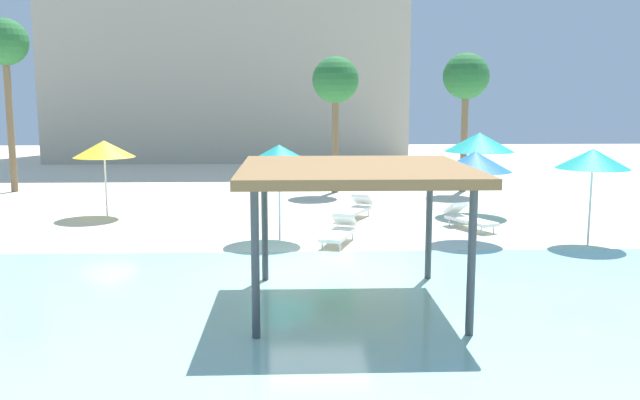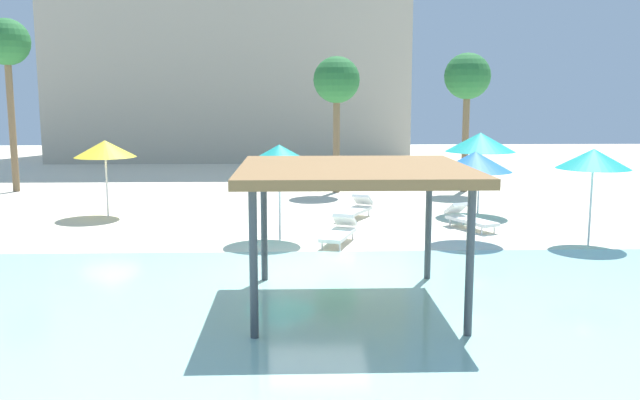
{
  "view_description": "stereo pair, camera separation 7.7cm",
  "coord_description": "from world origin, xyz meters",
  "px_view_note": "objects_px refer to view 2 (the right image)",
  "views": [
    {
      "loc": [
        -0.46,
        -15.43,
        4.0
      ],
      "look_at": [
        0.2,
        2.0,
        1.3
      ],
      "focal_mm": 37.99,
      "sensor_mm": 36.0,
      "label": 1
    },
    {
      "loc": [
        -0.38,
        -15.44,
        4.0
      ],
      "look_at": [
        0.2,
        2.0,
        1.3
      ],
      "focal_mm": 37.99,
      "sensor_mm": 36.0,
      "label": 2
    }
  ],
  "objects_px": {
    "beach_umbrella_teal_4": "(480,142)",
    "beach_umbrella_blue_6": "(475,162)",
    "lounge_chair_6": "(468,218)",
    "beach_umbrella_yellow_3": "(105,149)",
    "beach_umbrella_teal_5": "(593,159)",
    "palm_tree_0": "(467,79)",
    "palm_tree_1": "(7,47)",
    "lounge_chair_3": "(340,231)",
    "palm_tree_2": "(337,83)",
    "shade_pavilion": "(354,175)",
    "beach_umbrella_teal_2": "(279,155)",
    "lounge_chair_1": "(356,208)"
  },
  "relations": [
    {
      "from": "beach_umbrella_teal_2",
      "to": "beach_umbrella_teal_4",
      "type": "bearing_deg",
      "value": 31.19
    },
    {
      "from": "beach_umbrella_yellow_3",
      "to": "beach_umbrella_blue_6",
      "type": "height_order",
      "value": "beach_umbrella_yellow_3"
    },
    {
      "from": "palm_tree_0",
      "to": "palm_tree_2",
      "type": "height_order",
      "value": "palm_tree_0"
    },
    {
      "from": "beach_umbrella_teal_2",
      "to": "lounge_chair_1",
      "type": "height_order",
      "value": "beach_umbrella_teal_2"
    },
    {
      "from": "beach_umbrella_teal_4",
      "to": "beach_umbrella_blue_6",
      "type": "distance_m",
      "value": 4.45
    },
    {
      "from": "lounge_chair_3",
      "to": "palm_tree_0",
      "type": "xyz_separation_m",
      "value": [
        5.86,
        9.93,
        4.33
      ]
    },
    {
      "from": "shade_pavilion",
      "to": "palm_tree_0",
      "type": "height_order",
      "value": "palm_tree_0"
    },
    {
      "from": "beach_umbrella_yellow_3",
      "to": "lounge_chair_3",
      "type": "xyz_separation_m",
      "value": [
        7.5,
        -4.47,
        -1.92
      ]
    },
    {
      "from": "palm_tree_1",
      "to": "beach_umbrella_teal_2",
      "type": "bearing_deg",
      "value": -41.76
    },
    {
      "from": "beach_umbrella_blue_6",
      "to": "palm_tree_2",
      "type": "xyz_separation_m",
      "value": [
        -3.24,
        9.66,
        2.3
      ]
    },
    {
      "from": "beach_umbrella_teal_2",
      "to": "beach_umbrella_teal_4",
      "type": "distance_m",
      "value": 7.76
    },
    {
      "from": "beach_umbrella_teal_2",
      "to": "beach_umbrella_teal_5",
      "type": "bearing_deg",
      "value": -5.92
    },
    {
      "from": "beach_umbrella_teal_2",
      "to": "lounge_chair_6",
      "type": "relative_size",
      "value": 1.36
    },
    {
      "from": "beach_umbrella_teal_4",
      "to": "palm_tree_2",
      "type": "height_order",
      "value": "palm_tree_2"
    },
    {
      "from": "beach_umbrella_teal_2",
      "to": "lounge_chair_6",
      "type": "xyz_separation_m",
      "value": [
        5.67,
        1.51,
        -2.06
      ]
    },
    {
      "from": "lounge_chair_1",
      "to": "palm_tree_2",
      "type": "relative_size",
      "value": 0.35
    },
    {
      "from": "beach_umbrella_teal_4",
      "to": "beach_umbrella_blue_6",
      "type": "height_order",
      "value": "beach_umbrella_teal_4"
    },
    {
      "from": "lounge_chair_1",
      "to": "palm_tree_2",
      "type": "bearing_deg",
      "value": -149.51
    },
    {
      "from": "beach_umbrella_teal_2",
      "to": "palm_tree_1",
      "type": "relative_size",
      "value": 0.38
    },
    {
      "from": "lounge_chair_6",
      "to": "palm_tree_0",
      "type": "distance_m",
      "value": 9.28
    },
    {
      "from": "palm_tree_0",
      "to": "palm_tree_2",
      "type": "relative_size",
      "value": 1.03
    },
    {
      "from": "beach_umbrella_yellow_3",
      "to": "lounge_chair_3",
      "type": "height_order",
      "value": "beach_umbrella_yellow_3"
    },
    {
      "from": "shade_pavilion",
      "to": "palm_tree_0",
      "type": "xyz_separation_m",
      "value": [
        5.95,
        15.5,
        2.13
      ]
    },
    {
      "from": "beach_umbrella_teal_2",
      "to": "palm_tree_1",
      "type": "bearing_deg",
      "value": 138.24
    },
    {
      "from": "shade_pavilion",
      "to": "beach_umbrella_yellow_3",
      "type": "distance_m",
      "value": 12.48
    },
    {
      "from": "beach_umbrella_teal_2",
      "to": "beach_umbrella_teal_4",
      "type": "height_order",
      "value": "beach_umbrella_teal_4"
    },
    {
      "from": "lounge_chair_3",
      "to": "palm_tree_1",
      "type": "distance_m",
      "value": 17.65
    },
    {
      "from": "palm_tree_0",
      "to": "palm_tree_1",
      "type": "distance_m",
      "value": 18.9
    },
    {
      "from": "beach_umbrella_yellow_3",
      "to": "beach_umbrella_teal_5",
      "type": "relative_size",
      "value": 0.97
    },
    {
      "from": "beach_umbrella_teal_2",
      "to": "beach_umbrella_blue_6",
      "type": "bearing_deg",
      "value": -2.59
    },
    {
      "from": "lounge_chair_1",
      "to": "palm_tree_2",
      "type": "height_order",
      "value": "palm_tree_2"
    },
    {
      "from": "beach_umbrella_teal_4",
      "to": "lounge_chair_3",
      "type": "bearing_deg",
      "value": -138.38
    },
    {
      "from": "beach_umbrella_yellow_3",
      "to": "palm_tree_0",
      "type": "height_order",
      "value": "palm_tree_0"
    },
    {
      "from": "lounge_chair_1",
      "to": "beach_umbrella_teal_5",
      "type": "bearing_deg",
      "value": 82.38
    },
    {
      "from": "shade_pavilion",
      "to": "beach_umbrella_yellow_3",
      "type": "height_order",
      "value": "shade_pavilion"
    },
    {
      "from": "beach_umbrella_yellow_3",
      "to": "lounge_chair_3",
      "type": "bearing_deg",
      "value": -30.82
    },
    {
      "from": "lounge_chair_3",
      "to": "palm_tree_2",
      "type": "bearing_deg",
      "value": -164.45
    },
    {
      "from": "palm_tree_0",
      "to": "lounge_chair_1",
      "type": "bearing_deg",
      "value": -129.5
    },
    {
      "from": "beach_umbrella_blue_6",
      "to": "lounge_chair_1",
      "type": "xyz_separation_m",
      "value": [
        -2.94,
        3.58,
        -1.88
      ]
    },
    {
      "from": "lounge_chair_1",
      "to": "palm_tree_1",
      "type": "relative_size",
      "value": 0.28
    },
    {
      "from": "beach_umbrella_teal_4",
      "to": "lounge_chair_6",
      "type": "relative_size",
      "value": 1.41
    },
    {
      "from": "beach_umbrella_yellow_3",
      "to": "beach_umbrella_teal_5",
      "type": "height_order",
      "value": "beach_umbrella_teal_5"
    },
    {
      "from": "shade_pavilion",
      "to": "beach_umbrella_blue_6",
      "type": "xyz_separation_m",
      "value": [
        3.81,
        5.74,
        -0.32
      ]
    },
    {
      "from": "lounge_chair_1",
      "to": "lounge_chair_6",
      "type": "xyz_separation_m",
      "value": [
        3.25,
        -1.82,
        0.0
      ]
    },
    {
      "from": "palm_tree_0",
      "to": "beach_umbrella_teal_5",
      "type": "bearing_deg",
      "value": -85.33
    },
    {
      "from": "palm_tree_2",
      "to": "beach_umbrella_yellow_3",
      "type": "bearing_deg",
      "value": -146.02
    },
    {
      "from": "shade_pavilion",
      "to": "palm_tree_0",
      "type": "distance_m",
      "value": 16.74
    },
    {
      "from": "beach_umbrella_blue_6",
      "to": "beach_umbrella_teal_5",
      "type": "bearing_deg",
      "value": -11.76
    },
    {
      "from": "lounge_chair_3",
      "to": "lounge_chair_6",
      "type": "height_order",
      "value": "same"
    },
    {
      "from": "beach_umbrella_teal_2",
      "to": "beach_umbrella_yellow_3",
      "type": "xyz_separation_m",
      "value": [
        -5.86,
        4.05,
        -0.13
      ]
    }
  ]
}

